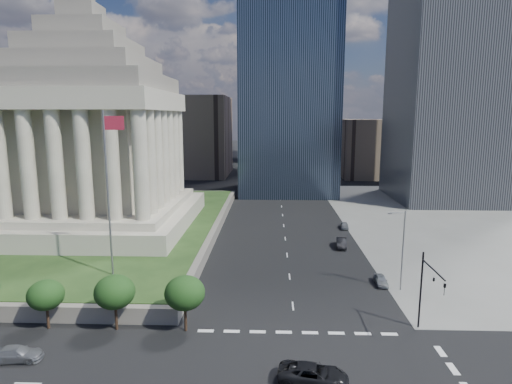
{
  "coord_description": "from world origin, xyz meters",
  "views": [
    {
      "loc": [
        -2.57,
        -25.42,
        21.19
      ],
      "look_at": [
        -4.24,
        21.62,
        12.8
      ],
      "focal_mm": 30.0,
      "sensor_mm": 36.0,
      "label": 1
    }
  ],
  "objects_px": {
    "pickup_truck": "(313,375)",
    "parked_sedan_near": "(381,280)",
    "flagpole": "(109,185)",
    "parked_sedan_mid": "(341,243)",
    "suv_grey": "(17,354)",
    "parked_sedan_far": "(344,225)",
    "traffic_signal_ne": "(428,285)",
    "street_lamp_north": "(402,246)",
    "war_memorial": "(88,115)"
  },
  "relations": [
    {
      "from": "parked_sedan_near",
      "to": "pickup_truck",
      "type": "bearing_deg",
      "value": -113.94
    },
    {
      "from": "parked_sedan_near",
      "to": "parked_sedan_far",
      "type": "bearing_deg",
      "value": 93.0
    },
    {
      "from": "traffic_signal_ne",
      "to": "suv_grey",
      "type": "bearing_deg",
      "value": -171.6
    },
    {
      "from": "parked_sedan_near",
      "to": "parked_sedan_far",
      "type": "height_order",
      "value": "same"
    },
    {
      "from": "suv_grey",
      "to": "parked_sedan_mid",
      "type": "bearing_deg",
      "value": -49.92
    },
    {
      "from": "parked_sedan_far",
      "to": "suv_grey",
      "type": "bearing_deg",
      "value": -122.35
    },
    {
      "from": "flagpole",
      "to": "traffic_signal_ne",
      "type": "distance_m",
      "value": 36.69
    },
    {
      "from": "pickup_truck",
      "to": "suv_grey",
      "type": "relative_size",
      "value": 1.28
    },
    {
      "from": "war_memorial",
      "to": "street_lamp_north",
      "type": "relative_size",
      "value": 3.9
    },
    {
      "from": "parked_sedan_near",
      "to": "parked_sedan_mid",
      "type": "relative_size",
      "value": 0.79
    },
    {
      "from": "flagpole",
      "to": "parked_sedan_mid",
      "type": "bearing_deg",
      "value": 30.57
    },
    {
      "from": "flagpole",
      "to": "street_lamp_north",
      "type": "height_order",
      "value": "flagpole"
    },
    {
      "from": "suv_grey",
      "to": "war_memorial",
      "type": "bearing_deg",
      "value": 7.93
    },
    {
      "from": "traffic_signal_ne",
      "to": "parked_sedan_far",
      "type": "distance_m",
      "value": 40.77
    },
    {
      "from": "war_memorial",
      "to": "suv_grey",
      "type": "height_order",
      "value": "war_memorial"
    },
    {
      "from": "street_lamp_north",
      "to": "parked_sedan_near",
      "type": "height_order",
      "value": "street_lamp_north"
    },
    {
      "from": "war_memorial",
      "to": "suv_grey",
      "type": "xyz_separation_m",
      "value": [
        9.24,
        -39.81,
        -20.76
      ]
    },
    {
      "from": "traffic_signal_ne",
      "to": "street_lamp_north",
      "type": "bearing_deg",
      "value": 85.81
    },
    {
      "from": "flagpole",
      "to": "suv_grey",
      "type": "relative_size",
      "value": 4.51
    },
    {
      "from": "flagpole",
      "to": "parked_sedan_mid",
      "type": "xyz_separation_m",
      "value": [
        30.83,
        18.21,
        -12.37
      ]
    },
    {
      "from": "war_memorial",
      "to": "parked_sedan_mid",
      "type": "bearing_deg",
      "value": -7.67
    },
    {
      "from": "parked_sedan_far",
      "to": "flagpole",
      "type": "bearing_deg",
      "value": -131.93
    },
    {
      "from": "war_memorial",
      "to": "flagpole",
      "type": "relative_size",
      "value": 1.95
    },
    {
      "from": "suv_grey",
      "to": "parked_sedan_mid",
      "type": "height_order",
      "value": "parked_sedan_mid"
    },
    {
      "from": "war_memorial",
      "to": "parked_sedan_near",
      "type": "relative_size",
      "value": 10.88
    },
    {
      "from": "flagpole",
      "to": "traffic_signal_ne",
      "type": "relative_size",
      "value": 2.5
    },
    {
      "from": "war_memorial",
      "to": "street_lamp_north",
      "type": "bearing_deg",
      "value": -25.92
    },
    {
      "from": "war_memorial",
      "to": "parked_sedan_mid",
      "type": "xyz_separation_m",
      "value": [
        43.0,
        -5.79,
        -20.65
      ]
    },
    {
      "from": "parked_sedan_near",
      "to": "parked_sedan_far",
      "type": "relative_size",
      "value": 1.0
    },
    {
      "from": "war_memorial",
      "to": "pickup_truck",
      "type": "height_order",
      "value": "war_memorial"
    },
    {
      "from": "suv_grey",
      "to": "parked_sedan_far",
      "type": "distance_m",
      "value": 58.57
    },
    {
      "from": "parked_sedan_near",
      "to": "street_lamp_north",
      "type": "bearing_deg",
      "value": -39.28
    },
    {
      "from": "traffic_signal_ne",
      "to": "street_lamp_north",
      "type": "height_order",
      "value": "street_lamp_north"
    },
    {
      "from": "war_memorial",
      "to": "traffic_signal_ne",
      "type": "bearing_deg",
      "value": -36.42
    },
    {
      "from": "street_lamp_north",
      "to": "parked_sedan_near",
      "type": "distance_m",
      "value": 5.62
    },
    {
      "from": "war_memorial",
      "to": "parked_sedan_mid",
      "type": "distance_m",
      "value": 48.05
    },
    {
      "from": "pickup_truck",
      "to": "parked_sedan_far",
      "type": "height_order",
      "value": "pickup_truck"
    },
    {
      "from": "flagpole",
      "to": "parked_sedan_near",
      "type": "bearing_deg",
      "value": 4.57
    },
    {
      "from": "war_memorial",
      "to": "flagpole",
      "type": "xyz_separation_m",
      "value": [
        12.17,
        -24.0,
        -8.29
      ]
    },
    {
      "from": "traffic_signal_ne",
      "to": "parked_sedan_mid",
      "type": "distance_m",
      "value": 29.08
    },
    {
      "from": "pickup_truck",
      "to": "parked_sedan_near",
      "type": "distance_m",
      "value": 23.38
    },
    {
      "from": "suv_grey",
      "to": "parked_sedan_mid",
      "type": "distance_m",
      "value": 47.93
    },
    {
      "from": "pickup_truck",
      "to": "suv_grey",
      "type": "distance_m",
      "value": 25.78
    },
    {
      "from": "war_memorial",
      "to": "parked_sedan_near",
      "type": "bearing_deg",
      "value": -25.12
    },
    {
      "from": "pickup_truck",
      "to": "parked_sedan_near",
      "type": "relative_size",
      "value": 1.58
    },
    {
      "from": "street_lamp_north",
      "to": "parked_sedan_mid",
      "type": "relative_size",
      "value": 2.2
    },
    {
      "from": "flagpole",
      "to": "parked_sedan_far",
      "type": "height_order",
      "value": "flagpole"
    },
    {
      "from": "pickup_truck",
      "to": "suv_grey",
      "type": "height_order",
      "value": "pickup_truck"
    },
    {
      "from": "flagpole",
      "to": "street_lamp_north",
      "type": "xyz_separation_m",
      "value": [
        35.16,
        1.0,
        -7.45
      ]
    },
    {
      "from": "parked_sedan_mid",
      "to": "war_memorial",
      "type": "bearing_deg",
      "value": 179.79
    }
  ]
}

